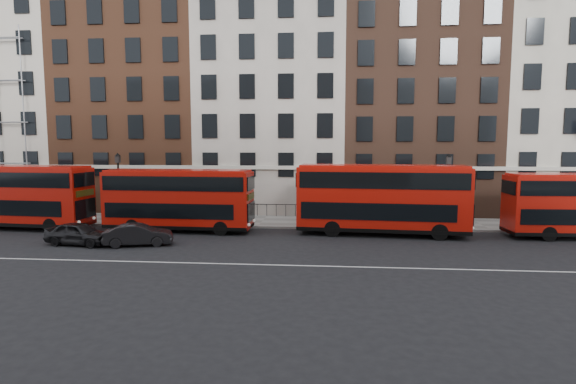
# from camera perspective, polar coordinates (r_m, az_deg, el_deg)

# --- Properties ---
(ground) EXTENTS (120.00, 120.00, 0.00)m
(ground) POSITION_cam_1_polar(r_m,az_deg,el_deg) (25.41, -6.66, -7.88)
(ground) COLOR black
(ground) RESTS_ON ground
(pavement) EXTENTS (80.00, 5.00, 0.15)m
(pavement) POSITION_cam_1_polar(r_m,az_deg,el_deg) (35.52, -3.20, -3.73)
(pavement) COLOR slate
(pavement) RESTS_ON ground
(kerb) EXTENTS (80.00, 0.30, 0.16)m
(kerb) POSITION_cam_1_polar(r_m,az_deg,el_deg) (33.08, -3.83, -4.45)
(kerb) COLOR gray
(kerb) RESTS_ON ground
(road_centre_line) EXTENTS (70.00, 0.12, 0.01)m
(road_centre_line) POSITION_cam_1_polar(r_m,az_deg,el_deg) (23.51, -7.67, -9.02)
(road_centre_line) COLOR white
(road_centre_line) RESTS_ON ground
(building_terrace) EXTENTS (64.00, 11.95, 22.00)m
(building_terrace) POSITION_cam_1_polar(r_m,az_deg,el_deg) (42.56, -2.23, 11.62)
(building_terrace) COLOR beige
(building_terrace) RESTS_ON ground
(bus_a) EXTENTS (11.08, 3.46, 4.58)m
(bus_a) POSITION_cam_1_polar(r_m,az_deg,el_deg) (38.04, -31.24, -0.32)
(bus_a) COLOR #BC1309
(bus_a) RESTS_ON ground
(bus_b) EXTENTS (10.45, 2.92, 4.35)m
(bus_b) POSITION_cam_1_polar(r_m,az_deg,el_deg) (32.40, -13.77, -0.80)
(bus_b) COLOR #BC1309
(bus_b) RESTS_ON ground
(bus_c) EXTENTS (11.46, 3.60, 4.74)m
(bus_c) POSITION_cam_1_polar(r_m,az_deg,el_deg) (30.83, 11.72, -0.70)
(bus_c) COLOR #BC1309
(bus_c) RESTS_ON ground
(car_rear) EXTENTS (4.29, 2.20, 1.40)m
(car_rear) POSITION_cam_1_polar(r_m,az_deg,el_deg) (30.29, -25.00, -4.79)
(car_rear) COLOR black
(car_rear) RESTS_ON ground
(car_front) EXTENTS (4.24, 2.43, 1.32)m
(car_front) POSITION_cam_1_polar(r_m,az_deg,el_deg) (28.75, -18.46, -5.17)
(car_front) COLOR black
(car_front) RESTS_ON ground
(lamp_post_left) EXTENTS (0.44, 0.44, 5.33)m
(lamp_post_left) POSITION_cam_1_polar(r_m,az_deg,el_deg) (36.62, -20.69, 0.92)
(lamp_post_left) COLOR black
(lamp_post_left) RESTS_ON pavement
(lamp_post_right) EXTENTS (0.44, 0.44, 5.33)m
(lamp_post_right) POSITION_cam_1_polar(r_m,az_deg,el_deg) (33.74, 19.61, 0.56)
(lamp_post_right) COLOR black
(lamp_post_right) RESTS_ON pavement
(traffic_light) EXTENTS (0.25, 0.45, 3.27)m
(traffic_light) POSITION_cam_1_polar(r_m,az_deg,el_deg) (36.36, 31.99, -0.64)
(traffic_light) COLOR black
(traffic_light) RESTS_ON pavement
(iron_railings) EXTENTS (6.60, 0.06, 1.00)m
(iron_railings) POSITION_cam_1_polar(r_m,az_deg,el_deg) (37.58, -2.72, -2.30)
(iron_railings) COLOR black
(iron_railings) RESTS_ON pavement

